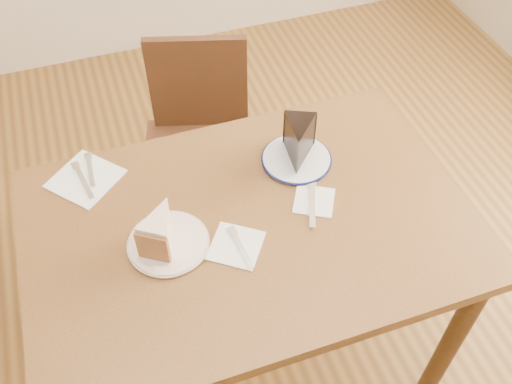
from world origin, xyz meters
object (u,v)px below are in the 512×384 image
object	(u,v)px
carrot_cake	(162,229)
chair_far	(201,146)
table	(249,243)
plate_cream	(168,243)
chocolate_cake	(298,144)
plate_navy	(296,159)

from	to	relation	value
carrot_cake	chair_far	bearing A→B (deg)	101.30
table	chair_far	xyz separation A→B (m)	(0.01, 0.60, -0.18)
table	chair_far	bearing A→B (deg)	88.64
plate_cream	chocolate_cake	bearing A→B (deg)	21.94
chair_far	table	bearing A→B (deg)	105.13
plate_cream	chocolate_cake	xyz separation A→B (m)	(0.43, 0.17, 0.06)
plate_navy	carrot_cake	bearing A→B (deg)	-159.47
chocolate_cake	carrot_cake	bearing A→B (deg)	44.85
table	plate_cream	xyz separation A→B (m)	(-0.22, -0.01, 0.10)
chair_far	plate_navy	xyz separation A→B (m)	(0.19, -0.43, 0.28)
chair_far	plate_navy	bearing A→B (deg)	130.41
plate_cream	chocolate_cake	world-z (taller)	chocolate_cake
plate_cream	plate_navy	xyz separation A→B (m)	(0.43, 0.18, 0.00)
chocolate_cake	plate_cream	bearing A→B (deg)	46.64
plate_cream	carrot_cake	size ratio (longest dim) A/B	1.78
plate_cream	plate_navy	distance (m)	0.46
table	plate_navy	xyz separation A→B (m)	(0.21, 0.17, 0.10)
plate_navy	chocolate_cake	bearing A→B (deg)	-56.29
chair_far	carrot_cake	xyz separation A→B (m)	(-0.24, -0.60, 0.33)
chair_far	plate_cream	xyz separation A→B (m)	(-0.24, -0.61, 0.28)
table	plate_navy	world-z (taller)	plate_navy
table	plate_cream	distance (m)	0.25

